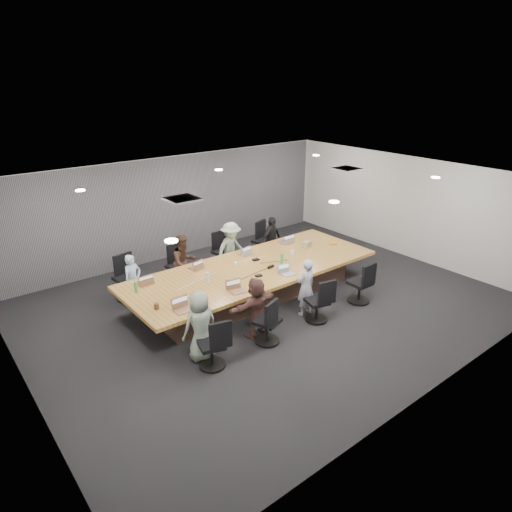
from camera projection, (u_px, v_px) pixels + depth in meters
floor at (267, 304)px, 10.32m from camera, size 10.00×8.00×0.00m
ceiling at (268, 182)px, 9.27m from camera, size 10.00×8.00×0.00m
wall_back at (176, 206)px, 12.70m from camera, size 10.00×0.00×2.80m
wall_front at (437, 320)px, 6.89m from camera, size 10.00×0.00×2.80m
wall_left at (14, 319)px, 6.91m from camera, size 0.00×8.00×2.80m
wall_right at (406, 207)px, 12.67m from camera, size 0.00×8.00×2.80m
curtain at (177, 207)px, 12.64m from camera, size 9.80×0.04×2.80m
conference_table at (253, 281)px, 10.53m from camera, size 6.00×2.20×0.74m
chair_0 at (127, 281)px, 10.41m from camera, size 0.68×0.68×0.87m
chair_1 at (178, 269)px, 11.18m from camera, size 0.63×0.63×0.78m
chair_2 at (224, 255)px, 11.96m from camera, size 0.60×0.60×0.84m
chair_3 at (263, 244)px, 12.72m from camera, size 0.74×0.74×0.86m
chair_4 at (211, 348)px, 8.00m from camera, size 0.62×0.62×0.75m
chair_5 at (267, 325)px, 8.73m from camera, size 0.66×0.66×0.76m
chair_6 at (317, 305)px, 9.51m from camera, size 0.61×0.61×0.74m
chair_7 at (360, 286)px, 10.29m from camera, size 0.53×0.53×0.78m
person_0 at (133, 280)px, 10.10m from camera, size 0.49×0.39×1.19m
laptop_0 at (143, 282)px, 9.64m from camera, size 0.34×0.24×0.02m
person_1 at (184, 262)px, 10.81m from camera, size 0.71×0.57×1.37m
laptop_1 at (196, 267)px, 10.39m from camera, size 0.35×0.28×0.02m
person_2 at (231, 249)px, 11.60m from camera, size 0.98×0.66×1.40m
laptop_2 at (244, 253)px, 11.18m from camera, size 0.32×0.25×0.02m
person_3 at (271, 240)px, 12.39m from camera, size 0.81×0.50×1.29m
laptop_3 at (285, 242)px, 11.95m from camera, size 0.35×0.24×0.02m
person_4 at (200, 326)px, 8.14m from camera, size 0.68×0.46×1.35m
laptop_4 at (184, 310)px, 8.51m from camera, size 0.36×0.25×0.02m
person_5 at (256, 307)px, 8.90m from camera, size 1.17×0.47×1.23m
laptop_5 at (239, 291)px, 9.25m from camera, size 0.38×0.29×0.02m
person_6 at (306, 287)px, 9.67m from camera, size 0.47×0.32×1.28m
laptop_6 at (288, 274)px, 10.03m from camera, size 0.31×0.23×0.02m
bottle_green_left at (136, 287)px, 9.16m from camera, size 0.07×0.07×0.24m
bottle_green_right at (282, 259)px, 10.54m from camera, size 0.07×0.07×0.25m
bottle_clear at (208, 278)px, 9.59m from camera, size 0.10×0.10×0.24m
cup_white_far at (236, 264)px, 10.46m from camera, size 0.10×0.10×0.10m
cup_white_near at (292, 252)px, 11.12m from camera, size 0.09×0.09×0.10m
mug_brown at (157, 306)px, 8.56m from camera, size 0.11×0.11×0.12m
mic_left at (259, 276)px, 9.94m from camera, size 0.16×0.13×0.03m
mic_right at (256, 260)px, 10.79m from camera, size 0.18×0.13×0.03m
stapler at (271, 267)px, 10.35m from camera, size 0.17×0.05×0.06m
canvas_bag at (307, 244)px, 11.64m from camera, size 0.28×0.22×0.13m
snack_packet at (333, 244)px, 11.77m from camera, size 0.21×0.19×0.04m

